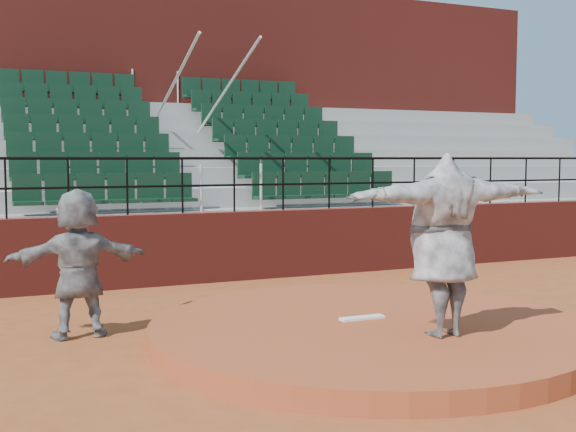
{
  "coord_description": "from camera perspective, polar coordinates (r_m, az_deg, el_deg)",
  "views": [
    {
      "loc": [
        -4.54,
        -7.78,
        2.3
      ],
      "look_at": [
        0.0,
        2.5,
        1.4
      ],
      "focal_mm": 45.0,
      "sensor_mm": 36.0,
      "label": 1
    }
  ],
  "objects": [
    {
      "name": "wall_railing",
      "position": [
        13.56,
        -4.28,
        3.43
      ],
      "size": [
        24.04,
        0.05,
        1.03
      ],
      "color": "black",
      "rests_on": "boundary_wall"
    },
    {
      "name": "pitchers_mound",
      "position": [
        9.26,
        6.34,
        -9.03
      ],
      "size": [
        5.5,
        5.5,
        0.25
      ],
      "primitive_type": "cylinder",
      "color": "#A04524",
      "rests_on": "ground"
    },
    {
      "name": "seating_deck",
      "position": [
        17.06,
        -8.37,
        1.65
      ],
      "size": [
        24.0,
        5.97,
        4.63
      ],
      "color": "gray",
      "rests_on": "ground"
    },
    {
      "name": "press_box_facade",
      "position": [
        20.91,
        -11.36,
        7.92
      ],
      "size": [
        24.0,
        3.0,
        7.1
      ],
      "primitive_type": "cube",
      "color": "maroon",
      "rests_on": "ground"
    },
    {
      "name": "pitching_rubber",
      "position": [
        9.36,
        5.88,
        -8.01
      ],
      "size": [
        0.6,
        0.15,
        0.03
      ],
      "primitive_type": "cube",
      "color": "white",
      "rests_on": "pitchers_mound"
    },
    {
      "name": "pitcher",
      "position": [
        8.49,
        12.18,
        -2.24
      ],
      "size": [
        2.62,
        0.78,
        2.12
      ],
      "primitive_type": "imported",
      "rotation": [
        0.0,
        0.0,
        3.11
      ],
      "color": "black",
      "rests_on": "pitchers_mound"
    },
    {
      "name": "ground",
      "position": [
        9.29,
        6.33,
        -9.78
      ],
      "size": [
        90.0,
        90.0,
        0.0
      ],
      "primitive_type": "plane",
      "color": "brown",
      "rests_on": "ground"
    },
    {
      "name": "boundary_wall",
      "position": [
        13.66,
        -4.24,
        -2.37
      ],
      "size": [
        24.0,
        0.3,
        1.3
      ],
      "primitive_type": "cube",
      "color": "maroon",
      "rests_on": "ground"
    },
    {
      "name": "fielder",
      "position": [
        9.64,
        -16.24,
        -3.6
      ],
      "size": [
        1.79,
        0.59,
        1.92
      ],
      "primitive_type": "imported",
      "rotation": [
        0.0,
        0.0,
        3.13
      ],
      "color": "black",
      "rests_on": "ground"
    }
  ]
}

